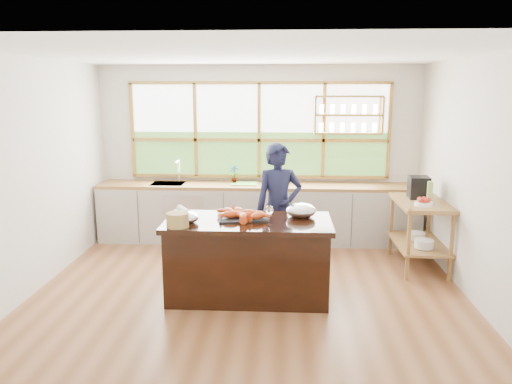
# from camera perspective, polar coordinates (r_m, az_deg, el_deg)

# --- Properties ---
(ground_plane) EXTENTS (5.00, 5.00, 0.00)m
(ground_plane) POSITION_cam_1_polar(r_m,az_deg,el_deg) (6.04, -0.75, -11.03)
(ground_plane) COLOR #945E3A
(room_shell) EXTENTS (5.02, 4.52, 2.71)m
(room_shell) POSITION_cam_1_polar(r_m,az_deg,el_deg) (6.11, -0.23, 6.24)
(room_shell) COLOR silver
(room_shell) RESTS_ON ground_plane
(back_counter) EXTENTS (4.90, 0.63, 0.90)m
(back_counter) POSITION_cam_1_polar(r_m,az_deg,el_deg) (7.74, 0.11, -2.35)
(back_counter) COLOR #B8B7AE
(back_counter) RESTS_ON ground_plane
(right_shelf_unit) EXTENTS (0.62, 1.10, 0.90)m
(right_shelf_unit) POSITION_cam_1_polar(r_m,az_deg,el_deg) (6.91, 18.25, -3.39)
(right_shelf_unit) COLOR olive
(right_shelf_unit) RESTS_ON ground_plane
(island) EXTENTS (1.85, 0.90, 0.90)m
(island) POSITION_cam_1_polar(r_m,az_deg,el_deg) (5.69, -0.90, -7.59)
(island) COLOR black
(island) RESTS_ON ground_plane
(cook) EXTENTS (0.69, 0.54, 1.67)m
(cook) POSITION_cam_1_polar(r_m,az_deg,el_deg) (6.40, 2.60, -1.85)
(cook) COLOR #141732
(cook) RESTS_ON ground_plane
(potted_plant) EXTENTS (0.17, 0.14, 0.29)m
(potted_plant) POSITION_cam_1_polar(r_m,az_deg,el_deg) (7.70, -2.53, 2.05)
(potted_plant) COLOR slate
(potted_plant) RESTS_ON back_counter
(cutting_board) EXTENTS (0.41, 0.32, 0.01)m
(cutting_board) POSITION_cam_1_polar(r_m,az_deg,el_deg) (7.65, -1.35, 0.96)
(cutting_board) COLOR #5FB940
(cutting_board) RESTS_ON back_counter
(espresso_machine) EXTENTS (0.27, 0.29, 0.29)m
(espresso_machine) POSITION_cam_1_polar(r_m,az_deg,el_deg) (6.99, 18.10, 0.50)
(espresso_machine) COLOR black
(espresso_machine) RESTS_ON right_shelf_unit
(wine_bottle) EXTENTS (0.09, 0.09, 0.29)m
(wine_bottle) POSITION_cam_1_polar(r_m,az_deg,el_deg) (6.68, 19.24, -0.08)
(wine_bottle) COLOR #8AA651
(wine_bottle) RESTS_ON right_shelf_unit
(fruit_bowl) EXTENTS (0.22, 0.22, 0.11)m
(fruit_bowl) POSITION_cam_1_polar(r_m,az_deg,el_deg) (6.57, 18.61, -1.13)
(fruit_bowl) COLOR white
(fruit_bowl) RESTS_ON right_shelf_unit
(slate_board) EXTENTS (0.61, 0.49, 0.02)m
(slate_board) POSITION_cam_1_polar(r_m,az_deg,el_deg) (5.63, -1.56, -2.96)
(slate_board) COLOR black
(slate_board) RESTS_ON island
(lobster_pile) EXTENTS (0.55, 0.48, 0.08)m
(lobster_pile) POSITION_cam_1_polar(r_m,az_deg,el_deg) (5.61, -1.65, -2.51)
(lobster_pile) COLOR #EC3E15
(lobster_pile) RESTS_ON slate_board
(mixing_bowl_left) EXTENTS (0.27, 0.27, 0.13)m
(mixing_bowl_left) POSITION_cam_1_polar(r_m,az_deg,el_deg) (5.50, -7.91, -2.91)
(mixing_bowl_left) COLOR silver
(mixing_bowl_left) RESTS_ON island
(mixing_bowl_right) EXTENTS (0.35, 0.35, 0.17)m
(mixing_bowl_right) POSITION_cam_1_polar(r_m,az_deg,el_deg) (5.71, 5.16, -2.12)
(mixing_bowl_right) COLOR silver
(mixing_bowl_right) RESTS_ON island
(wine_glass) EXTENTS (0.08, 0.08, 0.22)m
(wine_glass) POSITION_cam_1_polar(r_m,az_deg,el_deg) (5.31, 1.53, -2.17)
(wine_glass) COLOR white
(wine_glass) RESTS_ON island
(wicker_basket) EXTENTS (0.24, 0.24, 0.15)m
(wicker_basket) POSITION_cam_1_polar(r_m,az_deg,el_deg) (5.34, -8.96, -3.17)
(wicker_basket) COLOR tan
(wicker_basket) RESTS_ON island
(parchment_roll) EXTENTS (0.22, 0.30, 0.08)m
(parchment_roll) POSITION_cam_1_polar(r_m,az_deg,el_deg) (5.88, -8.28, -2.14)
(parchment_roll) COLOR white
(parchment_roll) RESTS_ON island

